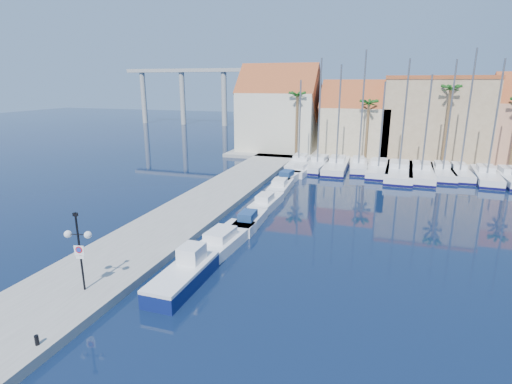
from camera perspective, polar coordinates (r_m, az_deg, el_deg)
ground at (r=20.43m, az=-4.20°, el=-17.77°), size 260.00×260.00×0.00m
quay_west at (r=34.93m, az=-9.53°, el=-2.98°), size 6.00×77.00×0.50m
shore_north at (r=64.76m, az=20.89°, el=4.75°), size 54.00×16.00×0.50m
lamp_post at (r=22.57m, az=-24.03°, el=-6.27°), size 1.45×0.62×4.33m
bollard at (r=20.09m, az=-28.83°, el=-18.05°), size 0.18×0.18×0.45m
fishing_boat at (r=23.42m, az=-10.22°, el=-11.48°), size 1.97×5.76×2.01m
motorboat_west_0 at (r=28.30m, az=-4.55°, el=-6.74°), size 2.60×6.84×1.40m
motorboat_west_1 at (r=31.80m, az=-0.94°, el=-4.13°), size 1.72×5.06×1.40m
motorboat_west_2 at (r=36.55m, az=1.49°, el=-1.50°), size 1.94×5.54×1.40m
motorboat_west_3 at (r=42.21m, az=3.53°, el=0.81°), size 2.16×5.94×1.40m
motorboat_west_4 at (r=46.22m, az=4.57°, el=2.09°), size 2.19×5.54×1.40m
motorboat_west_5 at (r=50.27m, az=6.53°, el=3.13°), size 2.32×5.83×1.40m
motorboat_west_6 at (r=55.03m, az=6.87°, el=4.19°), size 2.34×6.86×1.40m
sailboat_0 at (r=54.31m, az=6.20°, el=4.15°), size 2.76×9.11×11.38m
sailboat_1 at (r=53.87m, az=8.90°, el=3.99°), size 3.28×9.53×14.02m
sailboat_2 at (r=53.49m, az=11.44°, el=3.75°), size 2.97×10.62×13.21m
sailboat_3 at (r=53.88m, az=14.41°, el=3.75°), size 2.82×8.23×14.91m
sailboat_4 at (r=52.90m, az=17.09°, el=3.23°), size 2.79×9.87×11.20m
sailboat_5 at (r=52.07m, az=19.76°, el=2.81°), size 3.56×11.98×13.73m
sailboat_6 at (r=52.41m, az=22.53°, el=2.61°), size 3.40×11.12×11.99m
sailboat_7 at (r=53.77m, az=25.06°, el=2.69°), size 2.42×9.07×13.63m
sailboat_8 at (r=54.11m, az=27.02°, el=2.57°), size 2.42×8.41×14.81m
sailboat_9 at (r=53.94m, az=30.01°, el=2.08°), size 3.10×9.69×13.61m
sailboat_10 at (r=54.38m, az=32.53°, el=1.83°), size 2.76×9.57×14.58m
building_0 at (r=65.08m, az=3.32°, el=11.36°), size 12.30×9.00×13.50m
building_1 at (r=63.19m, az=14.03°, el=9.69°), size 10.30×8.00×11.00m
building_2 at (r=64.25m, az=24.11°, el=9.77°), size 14.20×10.20×11.50m
palm_0 at (r=59.15m, az=5.93°, el=13.37°), size 2.60×2.60×10.15m
palm_1 at (r=57.88m, az=15.83°, el=11.90°), size 2.60×2.60×9.15m
palm_2 at (r=58.22m, az=26.07°, el=12.82°), size 2.60×2.60×11.15m
viaduct at (r=107.91m, az=-7.18°, el=14.88°), size 48.00×2.20×14.45m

